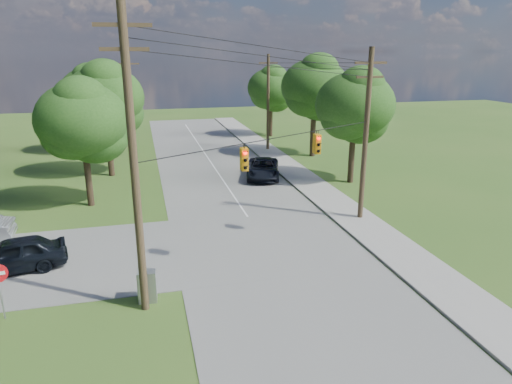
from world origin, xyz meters
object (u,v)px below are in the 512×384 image
object	(u,v)px
control_cabinet	(147,286)
pole_ne	(366,134)
car_main_north	(263,168)
pole_north_e	(268,102)
pole_sw	(134,163)
pole_north_w	(132,106)
car_cross_dark	(13,255)

from	to	relation	value
control_cabinet	pole_ne	bearing A→B (deg)	31.40
car_main_north	control_cabinet	xyz separation A→B (m)	(-9.93, -18.06, -0.12)
pole_north_e	pole_sw	bearing A→B (deg)	-114.52
pole_sw	pole_north_e	world-z (taller)	pole_sw
pole_sw	pole_north_e	bearing A→B (deg)	65.48
pole_north_w	control_cabinet	distance (m)	29.34
pole_ne	control_cabinet	size ratio (longest dim) A/B	7.55
pole_sw	control_cabinet	bearing A→B (deg)	78.62
pole_north_w	car_main_north	xyz separation A→B (m)	(10.45, -10.94, -4.32)
pole_north_w	car_main_north	bearing A→B (deg)	-46.32
pole_north_e	car_main_north	size ratio (longest dim) A/B	1.77
pole_north_w	car_cross_dark	bearing A→B (deg)	-103.01
pole_sw	car_main_north	size ratio (longest dim) A/B	2.12
car_main_north	pole_sw	bearing A→B (deg)	-102.67
pole_north_w	car_cross_dark	size ratio (longest dim) A/B	2.06
car_cross_dark	pole_north_e	bearing A→B (deg)	130.96
pole_sw	car_main_north	world-z (taller)	pole_sw
pole_ne	pole_north_e	xyz separation A→B (m)	(-0.00, 22.00, -0.34)
car_main_north	pole_north_e	bearing A→B (deg)	88.14
pole_north_e	pole_north_w	world-z (taller)	same
pole_sw	pole_ne	xyz separation A→B (m)	(13.50, 7.60, -0.76)
pole_sw	control_cabinet	distance (m)	5.57
pole_north_w	car_main_north	size ratio (longest dim) A/B	1.77
control_cabinet	pole_north_e	bearing A→B (deg)	69.02
pole_ne	control_cabinet	distance (m)	15.84
pole_north_e	car_cross_dark	xyz separation A→B (m)	(-19.58, -24.60, -4.27)
pole_ne	car_cross_dark	bearing A→B (deg)	-172.44
pole_sw	car_cross_dark	size ratio (longest dim) A/B	2.47
pole_sw	control_cabinet	size ratio (longest dim) A/B	8.63
pole_ne	car_cross_dark	distance (m)	20.29
pole_ne	pole_north_w	world-z (taller)	pole_ne
pole_sw	car_cross_dark	distance (m)	9.53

